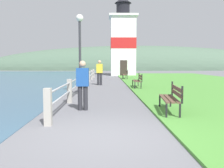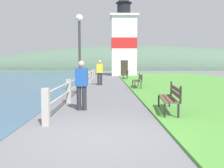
{
  "view_description": "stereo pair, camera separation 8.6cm",
  "coord_description": "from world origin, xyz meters",
  "px_view_note": "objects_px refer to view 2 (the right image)",
  "views": [
    {
      "loc": [
        0.06,
        -5.17,
        1.55
      ],
      "look_at": [
        0.39,
        10.18,
        0.3
      ],
      "focal_mm": 40.0,
      "sensor_mm": 36.0,
      "label": 1
    },
    {
      "loc": [
        0.15,
        -5.17,
        1.55
      ],
      "look_at": [
        0.39,
        10.18,
        0.3
      ],
      "focal_mm": 40.0,
      "sensor_mm": 36.0,
      "label": 2
    }
  ],
  "objects_px": {
    "lighthouse": "(124,42)",
    "park_bench_far": "(126,74)",
    "lamp_post": "(80,40)",
    "park_bench_midway": "(138,80)",
    "person_by_railing": "(100,72)",
    "park_bench_near": "(170,96)",
    "person_strolling": "(82,84)"
  },
  "relations": [
    {
      "from": "person_strolling",
      "to": "person_by_railing",
      "type": "distance_m",
      "value": 9.85
    },
    {
      "from": "person_by_railing",
      "to": "lamp_post",
      "type": "relative_size",
      "value": 0.46
    },
    {
      "from": "park_bench_near",
      "to": "lighthouse",
      "type": "height_order",
      "value": "lighthouse"
    },
    {
      "from": "park_bench_far",
      "to": "lighthouse",
      "type": "bearing_deg",
      "value": -90.83
    },
    {
      "from": "park_bench_near",
      "to": "person_strolling",
      "type": "relative_size",
      "value": 1.14
    },
    {
      "from": "park_bench_near",
      "to": "person_by_railing",
      "type": "distance_m",
      "value": 10.75
    },
    {
      "from": "park_bench_midway",
      "to": "lamp_post",
      "type": "distance_m",
      "value": 5.18
    },
    {
      "from": "park_bench_far",
      "to": "person_by_railing",
      "type": "height_order",
      "value": "person_by_railing"
    },
    {
      "from": "park_bench_midway",
      "to": "person_strolling",
      "type": "xyz_separation_m",
      "value": [
        -2.79,
        -7.49,
        0.36
      ]
    },
    {
      "from": "park_bench_near",
      "to": "park_bench_midway",
      "type": "distance_m",
      "value": 8.08
    },
    {
      "from": "person_strolling",
      "to": "person_by_railing",
      "type": "relative_size",
      "value": 0.91
    },
    {
      "from": "park_bench_far",
      "to": "park_bench_midway",
      "type": "bearing_deg",
      "value": 91.48
    },
    {
      "from": "lighthouse",
      "to": "person_strolling",
      "type": "bearing_deg",
      "value": -96.73
    },
    {
      "from": "park_bench_midway",
      "to": "lamp_post",
      "type": "relative_size",
      "value": 0.48
    },
    {
      "from": "lighthouse",
      "to": "person_by_railing",
      "type": "xyz_separation_m",
      "value": [
        -2.68,
        -15.26,
        -3.48
      ]
    },
    {
      "from": "park_bench_near",
      "to": "person_by_railing",
      "type": "relative_size",
      "value": 1.04
    },
    {
      "from": "lighthouse",
      "to": "park_bench_near",
      "type": "bearing_deg",
      "value": -90.3
    },
    {
      "from": "lighthouse",
      "to": "park_bench_far",
      "type": "bearing_deg",
      "value": -91.78
    },
    {
      "from": "park_bench_far",
      "to": "lighthouse",
      "type": "distance_m",
      "value": 9.18
    },
    {
      "from": "park_bench_far",
      "to": "person_by_railing",
      "type": "distance_m",
      "value": 7.39
    },
    {
      "from": "park_bench_far",
      "to": "lamp_post",
      "type": "relative_size",
      "value": 0.49
    },
    {
      "from": "person_by_railing",
      "to": "person_strolling",
      "type": "bearing_deg",
      "value": -173.5
    },
    {
      "from": "park_bench_midway",
      "to": "person_strolling",
      "type": "bearing_deg",
      "value": 71.27
    },
    {
      "from": "lighthouse",
      "to": "person_by_railing",
      "type": "relative_size",
      "value": 5.73
    },
    {
      "from": "person_by_railing",
      "to": "lamp_post",
      "type": "bearing_deg",
      "value": -179.92
    },
    {
      "from": "park_bench_near",
      "to": "person_strolling",
      "type": "height_order",
      "value": "person_strolling"
    },
    {
      "from": "lighthouse",
      "to": "person_strolling",
      "type": "distance_m",
      "value": 25.53
    },
    {
      "from": "park_bench_far",
      "to": "lamp_post",
      "type": "height_order",
      "value": "lamp_post"
    },
    {
      "from": "person_by_railing",
      "to": "park_bench_far",
      "type": "bearing_deg",
      "value": -11.02
    },
    {
      "from": "park_bench_far",
      "to": "lamp_post",
      "type": "distance_m",
      "value": 13.23
    },
    {
      "from": "lighthouse",
      "to": "lamp_post",
      "type": "relative_size",
      "value": 2.61
    },
    {
      "from": "park_bench_near",
      "to": "lamp_post",
      "type": "height_order",
      "value": "lamp_post"
    }
  ]
}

